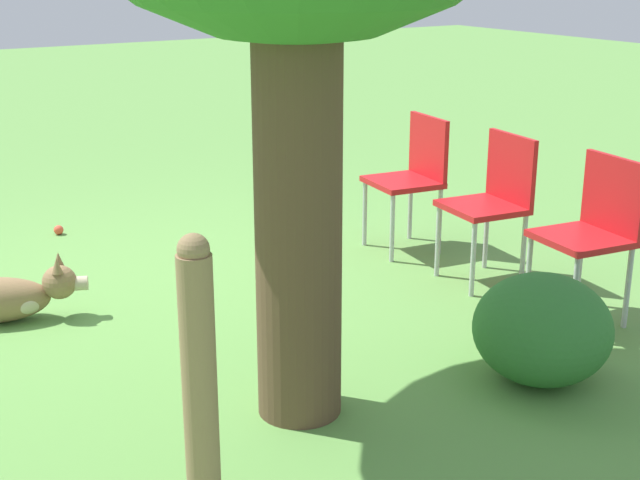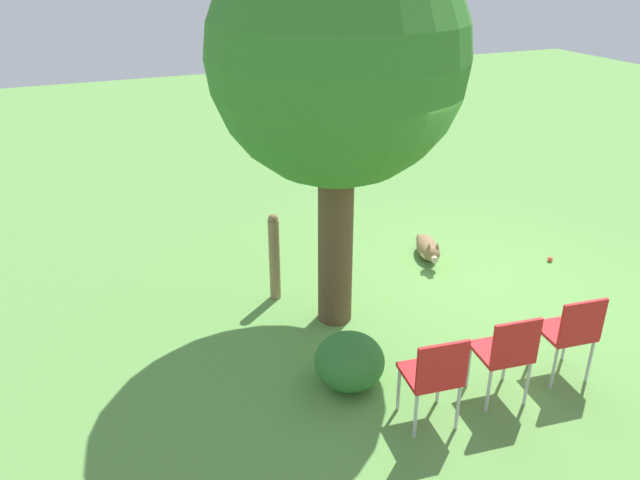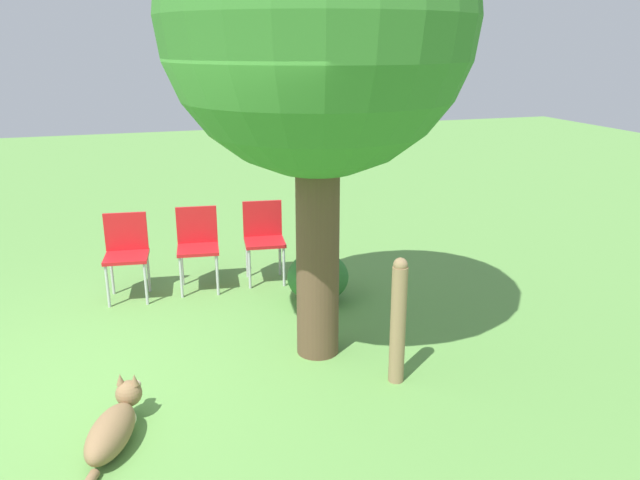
{
  "view_description": "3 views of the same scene",
  "coord_description": "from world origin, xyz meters",
  "views": [
    {
      "loc": [
        1.79,
        4.56,
        1.93
      ],
      "look_at": [
        -0.55,
        0.82,
        0.5
      ],
      "focal_mm": 50.0,
      "sensor_mm": 36.0,
      "label": 1
    },
    {
      "loc": [
        -5.32,
        3.95,
        3.68
      ],
      "look_at": [
        0.07,
        1.68,
        0.94
      ],
      "focal_mm": 35.0,
      "sensor_mm": 36.0,
      "label": 2
    },
    {
      "loc": [
        4.73,
        0.05,
        2.61
      ],
      "look_at": [
        -0.08,
        1.58,
        1.0
      ],
      "focal_mm": 35.0,
      "sensor_mm": 36.0,
      "label": 3
    }
  ],
  "objects": [
    {
      "name": "ground_plane",
      "position": [
        0.0,
        0.0,
        0.0
      ],
      "size": [
        30.0,
        30.0,
        0.0
      ],
      "primitive_type": "plane",
      "color": "#609947"
    },
    {
      "name": "oak_tree",
      "position": [
        -0.0,
        1.53,
        2.76
      ],
      "size": [
        2.42,
        2.42,
        4.0
      ],
      "color": "brown",
      "rests_on": "ground_plane"
    },
    {
      "name": "dog",
      "position": [
        0.85,
        -0.18,
        0.13
      ],
      "size": [
        1.03,
        0.49,
        0.36
      ],
      "rotation": [
        0.0,
        0.0,
        2.77
      ],
      "color": "olive",
      "rests_on": "ground_plane"
    },
    {
      "name": "fence_post",
      "position": [
        0.67,
        1.98,
        0.53
      ],
      "size": [
        0.12,
        0.12,
        1.05
      ],
      "color": "#937551",
      "rests_on": "ground_plane"
    },
    {
      "name": "red_chair_0",
      "position": [
        -1.8,
        -0.01,
        0.53
      ],
      "size": [
        0.47,
        0.49,
        0.9
      ],
      "rotation": [
        0.0,
        0.0,
        -0.12
      ],
      "color": "red",
      "rests_on": "ground_plane"
    },
    {
      "name": "red_chair_1",
      "position": [
        -1.84,
        0.73,
        0.53
      ],
      "size": [
        0.47,
        0.49,
        0.9
      ],
      "rotation": [
        0.0,
        0.0,
        -0.12
      ],
      "color": "red",
      "rests_on": "ground_plane"
    },
    {
      "name": "red_chair_2",
      "position": [
        -1.87,
        1.48,
        0.53
      ],
      "size": [
        0.47,
        0.49,
        0.9
      ],
      "rotation": [
        0.0,
        0.0,
        -0.12
      ],
      "color": "red",
      "rests_on": "ground_plane"
    },
    {
      "name": "low_shrub",
      "position": [
        -1.11,
        1.88,
        0.26
      ],
      "size": [
        0.65,
        0.65,
        0.52
      ],
      "color": "#337533",
      "rests_on": "ground_plane"
    }
  ]
}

